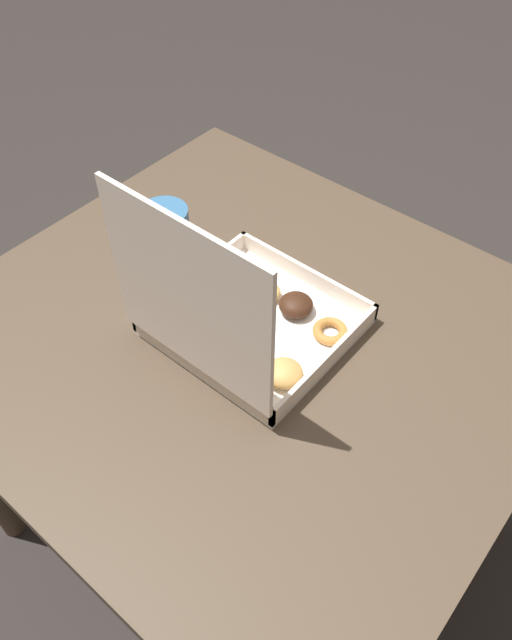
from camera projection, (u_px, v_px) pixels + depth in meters
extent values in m
plane|color=#2D2826|center=(250.00, 516.00, 1.64)|extent=(8.00, 8.00, 0.00)
cube|color=#4C3D2D|center=(248.00, 336.00, 1.10)|extent=(1.00, 0.92, 0.03)
cylinder|color=#4C3D2D|center=(222.00, 261.00, 1.78)|extent=(0.06, 0.06, 0.71)
cube|color=white|center=(256.00, 326.00, 1.10)|extent=(0.31, 0.29, 0.01)
cube|color=silver|center=(305.00, 274.00, 1.15)|extent=(0.31, 0.01, 0.04)
cube|color=silver|center=(199.00, 368.00, 1.01)|extent=(0.31, 0.01, 0.04)
cube|color=silver|center=(327.00, 361.00, 1.01)|extent=(0.01, 0.29, 0.04)
cube|color=silver|center=(193.00, 279.00, 1.15)|extent=(0.01, 0.29, 0.04)
cube|color=silver|center=(188.00, 300.00, 0.88)|extent=(0.31, 0.01, 0.29)
torus|color=#B77A38|center=(330.00, 331.00, 1.07)|extent=(0.06, 0.06, 0.02)
ellipsoid|color=#381E11|center=(296.00, 305.00, 1.10)|extent=(0.06, 0.06, 0.03)
torus|color=tan|center=(264.00, 293.00, 1.13)|extent=(0.06, 0.06, 0.02)
torus|color=tan|center=(234.00, 275.00, 1.17)|extent=(0.06, 0.06, 0.02)
ellipsoid|color=tan|center=(284.00, 373.00, 1.00)|extent=(0.06, 0.06, 0.04)
ellipsoid|color=white|center=(247.00, 353.00, 1.03)|extent=(0.06, 0.06, 0.04)
ellipsoid|color=pink|center=(216.00, 331.00, 1.06)|extent=(0.06, 0.06, 0.03)
ellipsoid|color=#381E11|center=(181.00, 310.00, 1.09)|extent=(0.06, 0.06, 0.04)
cylinder|color=teal|center=(166.00, 233.00, 1.19)|extent=(0.09, 0.09, 0.11)
cylinder|color=black|center=(163.00, 212.00, 1.15)|extent=(0.08, 0.08, 0.01)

